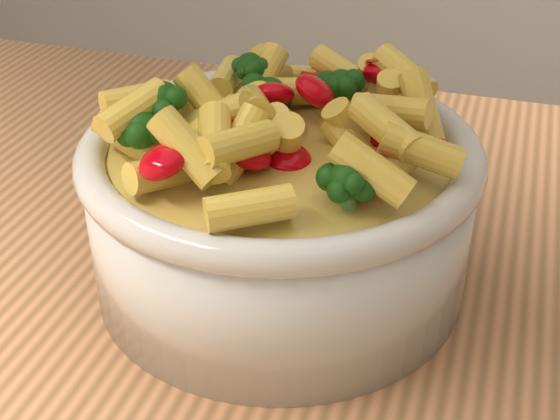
% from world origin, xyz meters
% --- Properties ---
extents(table, '(1.20, 0.80, 0.90)m').
position_xyz_m(table, '(0.00, 0.00, 0.80)').
color(table, tan).
rests_on(table, ground).
extents(serving_bowl, '(0.26, 0.26, 0.11)m').
position_xyz_m(serving_bowl, '(0.00, 0.03, 0.96)').
color(serving_bowl, silver).
rests_on(serving_bowl, table).
extents(pasta_salad, '(0.21, 0.21, 0.05)m').
position_xyz_m(pasta_salad, '(0.00, 0.03, 1.03)').
color(pasta_salad, '#FFDD50').
rests_on(pasta_salad, serving_bowl).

